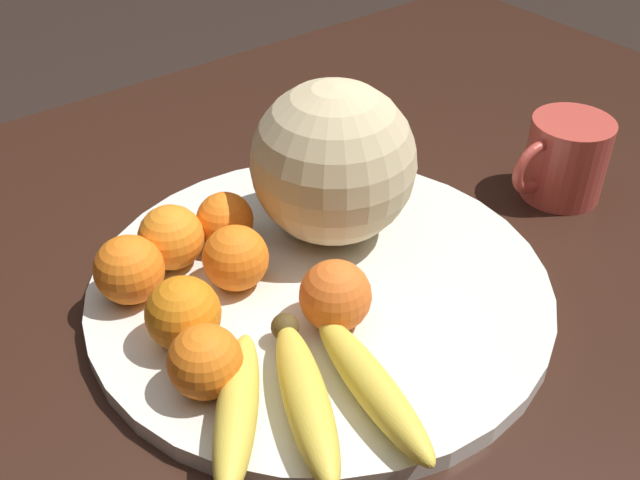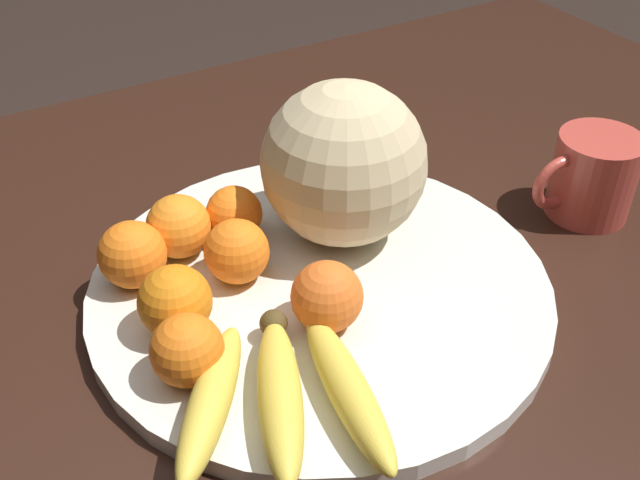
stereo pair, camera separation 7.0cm
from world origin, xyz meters
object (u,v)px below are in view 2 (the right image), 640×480
orange_front_right (132,255)px  orange_top_small (327,297)px  orange_back_right (237,252)px  orange_side_extra (179,226)px  fruit_bowl (320,287)px  melon (344,164)px  orange_front_left (175,301)px  kitchen_table (324,323)px  banana_bunch (281,393)px  orange_back_left (187,350)px  orange_mid_center (234,214)px  ceramic_mug (591,176)px

orange_front_right → orange_top_small: bearing=-48.4°
orange_back_right → orange_side_extra: size_ratio=0.98×
fruit_bowl → orange_top_small: 0.07m
melon → orange_top_small: (-0.09, -0.11, -0.05)m
orange_front_left → orange_front_right: 0.08m
kitchen_table → orange_back_right: orange_back_right is taller
banana_bunch → orange_front_right: 0.22m
melon → orange_front_left: size_ratio=2.52×
melon → orange_back_left: bearing=-153.4°
fruit_bowl → banana_bunch: (-0.11, -0.12, 0.03)m
banana_bunch → orange_front_left: 0.13m
kitchen_table → orange_side_extra: bearing=153.6°
kitchen_table → melon: (0.03, 0.01, 0.19)m
orange_front_left → orange_mid_center: orange_front_left is taller
orange_back_left → ceramic_mug: 0.49m
melon → orange_front_right: size_ratio=2.55×
orange_back_left → ceramic_mug: size_ratio=0.48×
fruit_bowl → orange_mid_center: orange_mid_center is taller
orange_front_left → orange_side_extra: (0.04, 0.10, -0.00)m
orange_back_right → orange_top_small: 0.11m
fruit_bowl → orange_back_left: orange_back_left is taller
banana_bunch → orange_front_left: orange_front_left is taller
orange_back_right → ceramic_mug: ceramic_mug is taller
kitchen_table → orange_front_right: (-0.19, 0.04, 0.14)m
fruit_bowl → orange_back_right: size_ratio=7.09×
banana_bunch → fruit_bowl: bearing=162.8°
orange_back_left → orange_front_left: bearing=77.4°
orange_front_left → orange_back_right: size_ratio=1.04×
fruit_bowl → orange_top_small: (-0.03, -0.05, 0.04)m
banana_bunch → orange_side_extra: bearing=-157.8°
orange_side_extra → orange_front_left: bearing=-113.4°
orange_front_left → orange_mid_center: 0.14m
kitchen_table → melon: melon is taller
banana_bunch → orange_back_left: size_ratio=3.34×
ceramic_mug → fruit_bowl: bearing=175.1°
fruit_bowl → orange_mid_center: size_ratio=7.68×
orange_front_right → ceramic_mug: size_ratio=0.51×
orange_front_left → orange_back_left: bearing=-102.6°
orange_mid_center → melon: bearing=-25.8°
kitchen_table → orange_front_right: size_ratio=22.53×
orange_back_right → ceramic_mug: (0.40, -0.07, -0.00)m
banana_bunch → ceramic_mug: bearing=126.1°
melon → banana_bunch: size_ratio=0.81×
banana_bunch → orange_back_left: bearing=-120.1°
fruit_bowl → banana_bunch: banana_bunch is taller
orange_back_left → kitchen_table: bearing=27.1°
orange_front_right → banana_bunch: bearing=-77.4°
fruit_bowl → ceramic_mug: (0.33, -0.03, 0.04)m
melon → fruit_bowl: bearing=-136.8°
orange_back_left → banana_bunch: bearing=-54.2°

